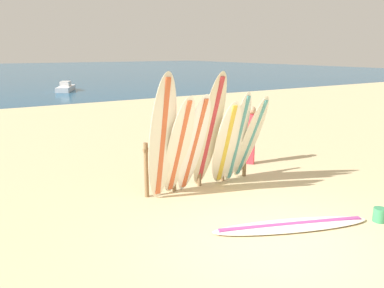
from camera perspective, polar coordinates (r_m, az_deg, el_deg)
The scene contains 13 objects.
ground_plane at distance 6.31m, azimuth 12.06°, elevation -14.18°, with size 120.00×120.00×0.00m, color #D3BC8C.
surfboard_rack at distance 8.46m, azimuth 1.09°, elevation -1.75°, with size 2.65×0.09×1.13m.
surfboard_leaning_far_left at distance 7.39m, azimuth -4.39°, elevation 0.79°, with size 0.55×0.63×2.56m.
surfboard_leaning_left at distance 7.60m, azimuth -1.95°, elevation -0.49°, with size 0.52×0.96×2.13m.
surfboard_leaning_center_left at distance 7.81m, azimuth 0.24°, elevation -0.11°, with size 0.62×0.91×2.13m.
surfboard_leaning_center at distance 8.10m, azimuth 2.57°, elevation 1.83°, with size 0.64×0.91×2.53m.
surfboard_leaning_center_right at distance 8.30m, azimuth 4.99°, elevation -0.01°, with size 0.65×0.89×1.94m.
surfboard_leaning_right at distance 8.53m, azimuth 6.70°, elevation 0.84°, with size 0.54×0.69×2.09m.
surfboard_leaning_far_right at distance 8.78m, azimuth 8.56°, elevation 0.82°, with size 0.57×0.97×1.99m.
surfboard_lying_on_sand at distance 6.91m, azimuth 14.35°, elevation -11.45°, with size 2.77×1.48×0.08m.
beachgoer_standing at distance 10.19m, azimuth 8.63°, elevation 1.67°, with size 0.27×0.29×1.53m.
small_boat_offshore at distance 30.47m, azimuth -17.97°, elevation 7.86°, with size 2.13×3.19×0.71m.
sand_bucket at distance 7.61m, azimuth 25.74°, elevation -9.32°, with size 0.22×0.22×0.25m, color #388C59.
Camera 1 is at (-4.00, -3.93, 2.90)m, focal length 36.47 mm.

